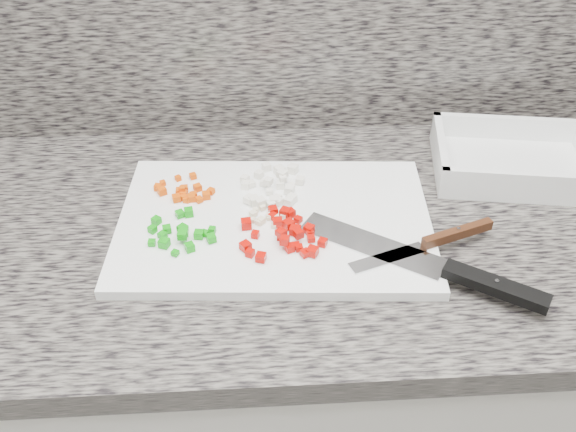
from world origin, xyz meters
name	(u,v)px	position (x,y,z in m)	size (l,w,h in m)	color
cabinet	(301,398)	(0.00, 1.44, 0.43)	(3.92, 0.62, 0.86)	silver
countertop	(305,230)	(0.00, 1.44, 0.88)	(3.96, 0.64, 0.04)	#625E57
cutting_board	(275,223)	(-0.05, 1.43, 0.91)	(0.49, 0.33, 0.02)	white
carrot_pile	(184,192)	(-0.20, 1.50, 0.92)	(0.10, 0.08, 0.02)	#DA4904
onion_pile	(274,186)	(-0.05, 1.51, 0.92)	(0.11, 0.13, 0.02)	white
green_pepper_pile	(181,232)	(-0.19, 1.39, 0.92)	(0.11, 0.11, 0.02)	#0E950D
red_pepper_pile	(284,233)	(-0.04, 1.38, 0.92)	(0.13, 0.13, 0.02)	#B90902
garlic_pile	(264,215)	(-0.07, 1.43, 0.92)	(0.07, 0.06, 0.01)	beige
chef_knife	(451,271)	(0.19, 1.29, 0.92)	(0.33, 0.24, 0.02)	silver
paring_knife	(440,239)	(0.20, 1.35, 0.92)	(0.23, 0.10, 0.02)	silver
tray	(513,162)	(0.38, 1.56, 0.92)	(0.30, 0.24, 0.06)	white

